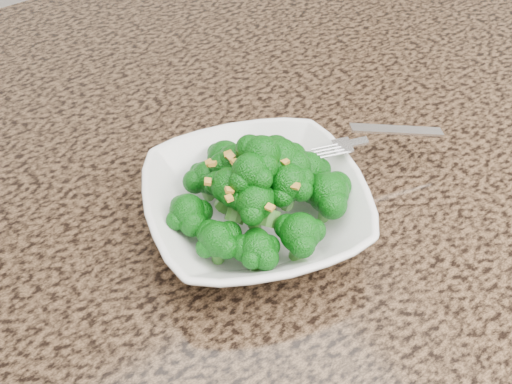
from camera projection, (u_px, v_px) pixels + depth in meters
cabinet at (247, 381)px, 1.05m from camera, size 1.55×0.95×0.87m
granite_counter at (243, 182)px, 0.73m from camera, size 1.64×1.04×0.03m
bowl at (256, 208)px, 0.64m from camera, size 0.28×0.28×0.05m
broccoli_pile at (256, 161)px, 0.60m from camera, size 0.19×0.19×0.07m
garlic_topping at (256, 127)px, 0.57m from camera, size 0.12×0.12×0.01m
fork at (360, 141)px, 0.67m from camera, size 0.18×0.10×0.01m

